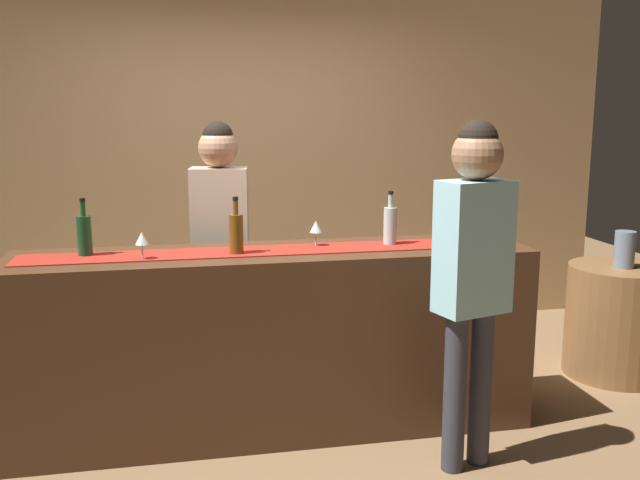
% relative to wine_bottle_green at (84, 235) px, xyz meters
% --- Properties ---
extents(ground_plane, '(10.00, 10.00, 0.00)m').
position_rel_wine_bottle_green_xyz_m(ground_plane, '(0.97, -0.06, -1.12)').
color(ground_plane, brown).
extents(back_wall, '(6.00, 0.12, 2.90)m').
position_rel_wine_bottle_green_xyz_m(back_wall, '(0.97, 1.84, 0.33)').
color(back_wall, tan).
rests_on(back_wall, ground).
extents(bar_counter, '(2.79, 0.60, 1.01)m').
position_rel_wine_bottle_green_xyz_m(bar_counter, '(0.97, -0.06, -0.62)').
color(bar_counter, '#472B19').
rests_on(bar_counter, ground).
extents(counter_runner_cloth, '(2.65, 0.28, 0.01)m').
position_rel_wine_bottle_green_xyz_m(counter_runner_cloth, '(0.97, -0.06, -0.11)').
color(counter_runner_cloth, maroon).
rests_on(counter_runner_cloth, bar_counter).
extents(wine_bottle_green, '(0.07, 0.07, 0.30)m').
position_rel_wine_bottle_green_xyz_m(wine_bottle_green, '(0.00, 0.00, 0.00)').
color(wine_bottle_green, '#194723').
rests_on(wine_bottle_green, bar_counter).
extents(wine_bottle_amber, '(0.07, 0.07, 0.30)m').
position_rel_wine_bottle_green_xyz_m(wine_bottle_amber, '(0.77, -0.11, 0.00)').
color(wine_bottle_amber, brown).
rests_on(wine_bottle_amber, bar_counter).
extents(wine_bottle_clear, '(0.07, 0.07, 0.30)m').
position_rel_wine_bottle_green_xyz_m(wine_bottle_clear, '(1.63, -0.02, 0.00)').
color(wine_bottle_clear, '#B2C6C1').
rests_on(wine_bottle_clear, bar_counter).
extents(wine_glass_near_customer, '(0.07, 0.07, 0.14)m').
position_rel_wine_bottle_green_xyz_m(wine_glass_near_customer, '(1.22, 0.01, -0.01)').
color(wine_glass_near_customer, silver).
rests_on(wine_glass_near_customer, bar_counter).
extents(wine_glass_mid_counter, '(0.07, 0.07, 0.14)m').
position_rel_wine_bottle_green_xyz_m(wine_glass_mid_counter, '(0.29, -0.15, -0.01)').
color(wine_glass_mid_counter, silver).
rests_on(wine_glass_mid_counter, bar_counter).
extents(wine_glass_far_end, '(0.07, 0.07, 0.14)m').
position_rel_wine_bottle_green_xyz_m(wine_glass_far_end, '(1.92, -0.18, -0.01)').
color(wine_glass_far_end, silver).
rests_on(wine_glass_far_end, bar_counter).
extents(bartender, '(0.37, 0.25, 1.69)m').
position_rel_wine_bottle_green_xyz_m(bartender, '(0.73, 0.52, -0.08)').
color(bartender, '#26262B').
rests_on(bartender, ground).
extents(customer_sipping, '(0.38, 0.28, 1.72)m').
position_rel_wine_bottle_green_xyz_m(customer_sipping, '(1.84, -0.68, -0.06)').
color(customer_sipping, '#33333D').
rests_on(customer_sipping, ground).
extents(round_side_table, '(0.68, 0.68, 0.74)m').
position_rel_wine_bottle_green_xyz_m(round_side_table, '(3.32, 0.29, -0.75)').
color(round_side_table, brown).
rests_on(round_side_table, ground).
extents(vase_on_side_table, '(0.13, 0.13, 0.24)m').
position_rel_wine_bottle_green_xyz_m(vase_on_side_table, '(3.30, 0.26, -0.26)').
color(vase_on_side_table, slate).
rests_on(vase_on_side_table, round_side_table).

